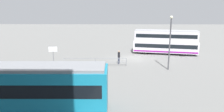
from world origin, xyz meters
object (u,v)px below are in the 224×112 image
at_px(double_decker_bus, 165,42).
at_px(info_sign, 53,52).
at_px(pedestrian_near_railing, 119,56).
at_px(street_lamp, 170,39).

relative_size(double_decker_bus, info_sign, 4.14).
bearing_deg(double_decker_bus, pedestrian_near_railing, 40.11).
xyz_separation_m(double_decker_bus, info_sign, (16.45, 7.32, -0.23)).
bearing_deg(info_sign, street_lamp, 172.34).
bearing_deg(double_decker_bus, street_lamp, 79.47).
relative_size(pedestrian_near_railing, street_lamp, 0.28).
xyz_separation_m(double_decker_bus, pedestrian_near_railing, (7.74, 6.52, -0.97)).
height_order(double_decker_bus, info_sign, double_decker_bus).
height_order(info_sign, street_lamp, street_lamp).
bearing_deg(pedestrian_near_railing, info_sign, 5.21).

